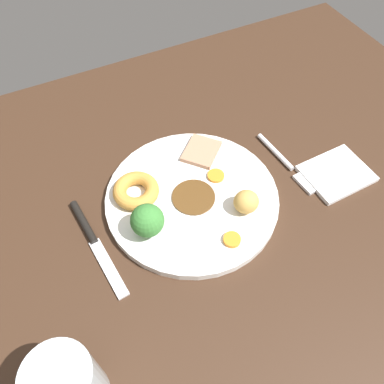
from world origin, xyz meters
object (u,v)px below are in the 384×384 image
yorkshire_pudding (136,191)px  carrot_coin_back (216,176)px  knife (92,238)px  roast_potato_left (246,202)px  broccoli_floret (147,221)px  folded_napkin (336,173)px  dinner_plate (192,198)px  meat_slice_main (201,151)px  carrot_coin_front (232,240)px  fork (287,164)px

yorkshire_pudding → carrot_coin_back: yorkshire_pudding is taller
yorkshire_pudding → knife: yorkshire_pudding is taller
roast_potato_left → broccoli_floret: 15.51cm
yorkshire_pudding → carrot_coin_back: size_ratio=2.62×
carrot_coin_back → knife: (22.28, 1.58, -1.19)cm
carrot_coin_back → folded_napkin: bearing=157.8°
dinner_plate → carrot_coin_back: bearing=-161.8°
meat_slice_main → yorkshire_pudding: bearing=14.4°
carrot_coin_front → folded_napkin: 23.45cm
fork → knife: knife is taller
broccoli_floret → folded_napkin: broccoli_floret is taller
dinner_plate → carrot_coin_front: size_ratio=10.59×
carrot_coin_front → fork: (-16.71, -9.44, -1.33)cm
yorkshire_pudding → carrot_coin_front: (-9.62, 14.24, -0.78)cm
roast_potato_left → carrot_coin_back: bearing=-82.1°
carrot_coin_front → meat_slice_main: bearing=-102.6°
roast_potato_left → fork: size_ratio=0.26×
broccoli_floret → knife: (8.15, -3.25, -3.93)cm
carrot_coin_back → dinner_plate: bearing=18.2°
dinner_plate → yorkshire_pudding: 9.16cm
meat_slice_main → fork: 15.28cm
carrot_coin_front → broccoli_floret: bearing=-33.9°
dinner_plate → folded_napkin: bearing=166.0°
meat_slice_main → broccoli_floret: 18.12cm
carrot_coin_back → carrot_coin_front: bearing=72.8°
yorkshire_pudding → roast_potato_left: bearing=144.8°
carrot_coin_front → carrot_coin_back: bearing=-107.2°
dinner_plate → knife: bearing=-0.6°
carrot_coin_front → dinner_plate: bearing=-80.7°
meat_slice_main → fork: (-12.76, 8.29, -1.41)cm
knife → roast_potato_left: bearing=69.4°
carrot_coin_front → folded_napkin: carrot_coin_front is taller
roast_potato_left → dinner_plate: bearing=-43.1°
roast_potato_left → carrot_coin_back: (1.07, -7.74, -1.64)cm
dinner_plate → meat_slice_main: (-5.60, -7.62, 1.10)cm
yorkshire_pudding → carrot_coin_back: bearing=169.8°
yorkshire_pudding → knife: 10.03cm
knife → meat_slice_main: bearing=102.4°
meat_slice_main → knife: meat_slice_main is taller
dinner_plate → folded_napkin: (-24.74, 6.18, -0.30)cm
yorkshire_pudding → carrot_coin_back: (-13.30, 2.39, -0.86)cm
roast_potato_left → folded_napkin: size_ratio=0.36×
meat_slice_main → carrot_coin_front: (3.95, 17.72, -0.08)cm
fork → carrot_coin_back: bearing=-105.5°
carrot_coin_front → fork: 19.23cm
dinner_plate → fork: (-18.36, 0.66, -0.31)cm
carrot_coin_back → fork: bearing=169.5°
roast_potato_left → carrot_coin_front: size_ratio=1.50×
carrot_coin_front → knife: bearing=-28.9°
broccoli_floret → folded_napkin: 33.92cm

